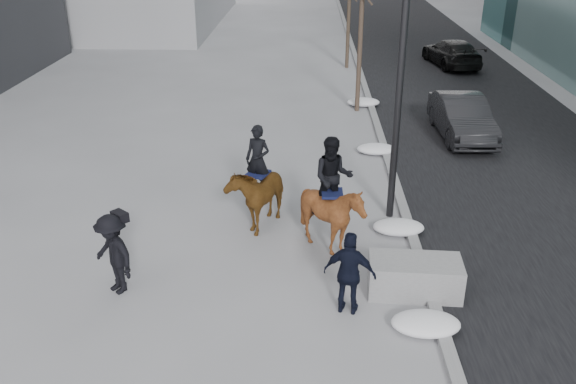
{
  "coord_description": "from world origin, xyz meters",
  "views": [
    {
      "loc": [
        0.41,
        -11.24,
        7.21
      ],
      "look_at": [
        0.0,
        1.2,
        1.5
      ],
      "focal_mm": 38.0,
      "sensor_mm": 36.0,
      "label": 1
    }
  ],
  "objects_px": {
    "car_near": "(462,117)",
    "mounted_right": "(332,208)",
    "planter": "(415,277)",
    "mounted_left": "(258,189)"
  },
  "relations": [
    {
      "from": "car_near",
      "to": "mounted_right",
      "type": "relative_size",
      "value": 1.59
    },
    {
      "from": "planter",
      "to": "car_near",
      "type": "height_order",
      "value": "car_near"
    },
    {
      "from": "planter",
      "to": "mounted_right",
      "type": "height_order",
      "value": "mounted_right"
    },
    {
      "from": "car_near",
      "to": "mounted_left",
      "type": "distance_m",
      "value": 9.5
    },
    {
      "from": "planter",
      "to": "mounted_left",
      "type": "height_order",
      "value": "mounted_left"
    },
    {
      "from": "planter",
      "to": "mounted_right",
      "type": "xyz_separation_m",
      "value": [
        -1.67,
        1.69,
        0.73
      ]
    },
    {
      "from": "mounted_left",
      "to": "planter",
      "type": "bearing_deg",
      "value": -41.11
    },
    {
      "from": "planter",
      "to": "car_near",
      "type": "relative_size",
      "value": 0.43
    },
    {
      "from": "mounted_left",
      "to": "mounted_right",
      "type": "distance_m",
      "value": 2.24
    },
    {
      "from": "car_near",
      "to": "mounted_left",
      "type": "height_order",
      "value": "mounted_left"
    }
  ]
}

